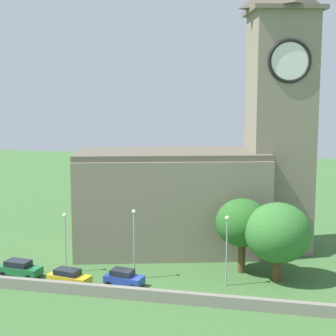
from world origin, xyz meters
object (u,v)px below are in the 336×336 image
church (211,169)px  car_blue (124,278)px  streetlamp_west_mid (65,233)px  tree_riverside_west (242,223)px  car_green (20,268)px  streetlamp_east_mid (227,240)px  tree_churchyard (278,233)px  car_yellow (69,277)px  streetlamp_central (134,233)px

church → car_blue: 19.12m
streetlamp_west_mid → tree_riverside_west: (19.11, 4.44, 1.13)m
car_green → streetlamp_east_mid: bearing=5.7°
streetlamp_east_mid → tree_churchyard: 5.81m
car_green → car_blue: car_green is taller
tree_riverside_west → tree_churchyard: (3.93, -1.75, -0.43)m
car_yellow → tree_riverside_west: 19.62m
streetlamp_east_mid → tree_riverside_west: (1.16, 4.54, 0.73)m
tree_churchyard → tree_riverside_west: bearing=156.0°
church → car_yellow: bearing=-127.9°
car_yellow → tree_riverside_west: size_ratio=0.58×
car_green → streetlamp_west_mid: (4.43, 2.33, 3.63)m
church → streetlamp_central: (-6.29, -12.85, -5.33)m
car_yellow → streetlamp_west_mid: 5.39m
streetlamp_east_mid → tree_riverside_west: 4.74m
car_blue → streetlamp_east_mid: size_ratio=0.57×
tree_churchyard → car_yellow: bearing=-163.8°
car_yellow → car_green: bearing=169.7°
car_yellow → streetlamp_central: streetlamp_central is taller
church → streetlamp_west_mid: church is taller
car_blue → streetlamp_west_mid: streetlamp_west_mid is taller
car_yellow → streetlamp_central: (6.21, 3.18, 4.22)m
church → car_blue: (-6.76, -15.16, -9.50)m
tree_churchyard → streetlamp_central: bearing=-168.8°
car_yellow → streetlamp_east_mid: streetlamp_east_mid is taller
tree_riverside_west → car_green: bearing=-164.0°
car_blue → streetlamp_central: size_ratio=0.55×
car_yellow → tree_churchyard: bearing=16.2°
car_blue → tree_riverside_west: tree_riverside_west is taller
tree_riverside_west → tree_churchyard: bearing=-24.0°
tree_churchyard → streetlamp_west_mid: bearing=-173.3°
car_yellow → streetlamp_west_mid: streetlamp_west_mid is taller
car_green → tree_churchyard: (27.47, 5.02, 4.34)m
streetlamp_central → tree_churchyard: bearing=11.2°
church → tree_churchyard: church is taller
church → streetlamp_west_mid: 19.94m
car_green → car_blue: 11.99m
car_blue → tree_churchyard: size_ratio=0.50×
car_blue → tree_churchyard: bearing=18.8°
church → tree_churchyard: size_ratio=4.02×
church → streetlamp_central: church is taller
streetlamp_east_mid → tree_riverside_west: size_ratio=0.89×
church → tree_churchyard: bearing=-48.6°
car_yellow → tree_churchyard: tree_churchyard is taller
streetlamp_central → tree_churchyard: size_ratio=0.91×
streetlamp_central → streetlamp_east_mid: streetlamp_central is taller
church → streetlamp_central: 15.27m
streetlamp_west_mid → tree_riverside_west: tree_riverside_west is taller
streetlamp_west_mid → tree_churchyard: (23.04, 2.70, 0.70)m
streetlamp_east_mid → tree_riverside_west: tree_riverside_west is taller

